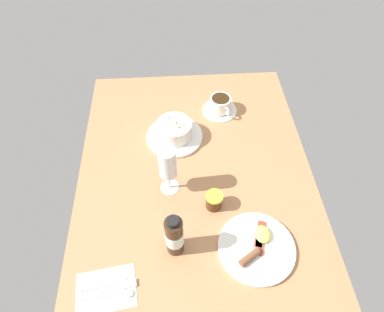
{
  "coord_description": "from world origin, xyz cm",
  "views": [
    {
      "loc": [
        70.19,
        -5.84,
        97.71
      ],
      "look_at": [
        -2.29,
        -1.09,
        6.17
      ],
      "focal_mm": 31.08,
      "sensor_mm": 36.0,
      "label": 1
    }
  ],
  "objects_px": {
    "coffee_cup": "(220,105)",
    "jam_jar": "(214,201)",
    "sauce_bottle_brown": "(174,236)",
    "wine_glass": "(168,164)",
    "breakfast_plate": "(257,247)",
    "cutlery_setting": "(108,290)",
    "porridge_bowl": "(174,131)"
  },
  "relations": [
    {
      "from": "coffee_cup",
      "to": "jam_jar",
      "type": "xyz_separation_m",
      "value": [
        0.45,
        -0.07,
        -0.0
      ]
    },
    {
      "from": "coffee_cup",
      "to": "sauce_bottle_brown",
      "type": "xyz_separation_m",
      "value": [
        0.59,
        -0.21,
        0.05
      ]
    },
    {
      "from": "wine_glass",
      "to": "breakfast_plate",
      "type": "height_order",
      "value": "wine_glass"
    },
    {
      "from": "cutlery_setting",
      "to": "breakfast_plate",
      "type": "bearing_deg",
      "value": 102.21
    },
    {
      "from": "cutlery_setting",
      "to": "breakfast_plate",
      "type": "xyz_separation_m",
      "value": [
        -0.1,
        0.44,
        0.01
      ]
    },
    {
      "from": "sauce_bottle_brown",
      "to": "breakfast_plate",
      "type": "xyz_separation_m",
      "value": [
        0.02,
        0.25,
        -0.07
      ]
    },
    {
      "from": "porridge_bowl",
      "to": "wine_glass",
      "type": "bearing_deg",
      "value": -6.07
    },
    {
      "from": "porridge_bowl",
      "to": "coffee_cup",
      "type": "xyz_separation_m",
      "value": [
        -0.14,
        0.19,
        -0.0
      ]
    },
    {
      "from": "porridge_bowl",
      "to": "breakfast_plate",
      "type": "distance_m",
      "value": 0.53
    },
    {
      "from": "wine_glass",
      "to": "jam_jar",
      "type": "bearing_deg",
      "value": 60.51
    },
    {
      "from": "wine_glass",
      "to": "jam_jar",
      "type": "distance_m",
      "value": 0.19
    },
    {
      "from": "coffee_cup",
      "to": "jam_jar",
      "type": "height_order",
      "value": "coffee_cup"
    },
    {
      "from": "jam_jar",
      "to": "coffee_cup",
      "type": "bearing_deg",
      "value": 170.69
    },
    {
      "from": "wine_glass",
      "to": "sauce_bottle_brown",
      "type": "relative_size",
      "value": 1.1
    },
    {
      "from": "breakfast_plate",
      "to": "wine_glass",
      "type": "bearing_deg",
      "value": -132.66
    },
    {
      "from": "jam_jar",
      "to": "sauce_bottle_brown",
      "type": "height_order",
      "value": "sauce_bottle_brown"
    },
    {
      "from": "coffee_cup",
      "to": "wine_glass",
      "type": "xyz_separation_m",
      "value": [
        0.37,
        -0.22,
        0.1
      ]
    },
    {
      "from": "cutlery_setting",
      "to": "wine_glass",
      "type": "height_order",
      "value": "wine_glass"
    },
    {
      "from": "porridge_bowl",
      "to": "coffee_cup",
      "type": "height_order",
      "value": "porridge_bowl"
    },
    {
      "from": "wine_glass",
      "to": "cutlery_setting",
      "type": "bearing_deg",
      "value": -28.78
    },
    {
      "from": "breakfast_plate",
      "to": "cutlery_setting",
      "type": "bearing_deg",
      "value": -77.79
    },
    {
      "from": "cutlery_setting",
      "to": "wine_glass",
      "type": "xyz_separation_m",
      "value": [
        -0.34,
        0.18,
        0.13
      ]
    },
    {
      "from": "cutlery_setting",
      "to": "sauce_bottle_brown",
      "type": "distance_m",
      "value": 0.24
    },
    {
      "from": "coffee_cup",
      "to": "wine_glass",
      "type": "bearing_deg",
      "value": -30.6
    },
    {
      "from": "porridge_bowl",
      "to": "sauce_bottle_brown",
      "type": "bearing_deg",
      "value": -1.6
    },
    {
      "from": "wine_glass",
      "to": "sauce_bottle_brown",
      "type": "xyz_separation_m",
      "value": [
        0.22,
        0.01,
        -0.05
      ]
    },
    {
      "from": "wine_glass",
      "to": "breakfast_plate",
      "type": "bearing_deg",
      "value": 47.34
    },
    {
      "from": "cutlery_setting",
      "to": "coffee_cup",
      "type": "relative_size",
      "value": 1.28
    },
    {
      "from": "jam_jar",
      "to": "sauce_bottle_brown",
      "type": "bearing_deg",
      "value": -43.26
    },
    {
      "from": "coffee_cup",
      "to": "wine_glass",
      "type": "distance_m",
      "value": 0.44
    },
    {
      "from": "breakfast_plate",
      "to": "jam_jar",
      "type": "bearing_deg",
      "value": -143.84
    },
    {
      "from": "breakfast_plate",
      "to": "porridge_bowl",
      "type": "bearing_deg",
      "value": -153.51
    }
  ]
}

